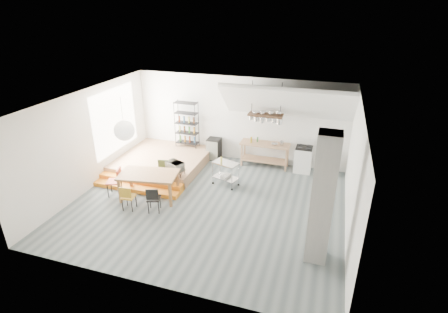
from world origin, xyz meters
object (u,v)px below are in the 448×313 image
(rolling_cart, at_px, (226,171))
(mini_fridge, at_px, (214,149))
(dining_table, at_px, (148,176))
(stove, at_px, (303,159))

(rolling_cart, bearing_deg, mini_fridge, 137.28)
(dining_table, distance_m, mini_fridge, 3.54)
(stove, distance_m, mini_fridge, 3.40)
(dining_table, xyz_separation_m, rolling_cart, (2.01, 1.51, -0.21))
(dining_table, bearing_deg, mini_fridge, 65.32)
(stove, relative_size, dining_table, 0.62)
(dining_table, bearing_deg, rolling_cart, 27.65)
(rolling_cart, bearing_deg, dining_table, -125.29)
(dining_table, height_order, rolling_cart, dining_table)
(stove, xyz_separation_m, mini_fridge, (-3.40, 0.04, -0.07))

